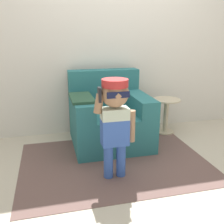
# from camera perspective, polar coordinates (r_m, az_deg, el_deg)

# --- Properties ---
(ground_plane) EXTENTS (10.00, 10.00, 0.00)m
(ground_plane) POSITION_cam_1_polar(r_m,az_deg,el_deg) (3.17, 3.88, -7.90)
(ground_plane) COLOR #BCB29E
(wall_back) EXTENTS (10.00, 0.05, 2.60)m
(wall_back) POSITION_cam_1_polar(r_m,az_deg,el_deg) (3.58, 0.60, 16.46)
(wall_back) COLOR silver
(wall_back) RESTS_ON ground_plane
(armchair) EXTENTS (0.93, 0.90, 0.87)m
(armchair) POSITION_cam_1_polar(r_m,az_deg,el_deg) (3.23, -0.70, -1.24)
(armchair) COLOR #286B70
(armchair) RESTS_ON ground_plane
(person_child) EXTENTS (0.39, 0.29, 0.95)m
(person_child) POSITION_cam_1_polar(r_m,az_deg,el_deg) (2.35, 0.67, -0.42)
(person_child) COLOR #3356AD
(person_child) RESTS_ON ground_plane
(side_table) EXTENTS (0.36, 0.36, 0.48)m
(side_table) POSITION_cam_1_polar(r_m,az_deg,el_deg) (3.63, 11.69, -0.11)
(side_table) COLOR beige
(side_table) RESTS_ON ground_plane
(rug) EXTENTS (1.96, 1.41, 0.01)m
(rug) POSITION_cam_1_polar(r_m,az_deg,el_deg) (2.85, 0.55, -10.80)
(rug) COLOR brown
(rug) RESTS_ON ground_plane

